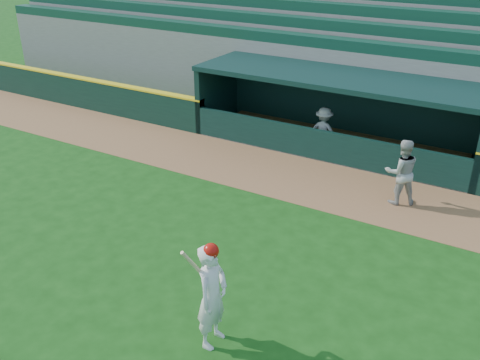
{
  "coord_description": "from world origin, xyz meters",
  "views": [
    {
      "loc": [
        5.85,
        -8.19,
        6.77
      ],
      "look_at": [
        0.0,
        1.6,
        1.3
      ],
      "focal_mm": 40.0,
      "sensor_mm": 36.0,
      "label": 1
    }
  ],
  "objects": [
    {
      "name": "ground",
      "position": [
        0.0,
        0.0,
        0.0
      ],
      "size": [
        120.0,
        120.0,
        0.0
      ],
      "primitive_type": "plane",
      "color": "#134210",
      "rests_on": "ground"
    },
    {
      "name": "warning_track",
      "position": [
        0.0,
        4.9,
        0.01
      ],
      "size": [
        40.0,
        3.0,
        0.01
      ],
      "primitive_type": "cube",
      "color": "brown",
      "rests_on": "ground"
    },
    {
      "name": "field_wall_left",
      "position": [
        -12.25,
        6.55,
        0.6
      ],
      "size": [
        15.5,
        0.3,
        1.2
      ],
      "primitive_type": "cube",
      "color": "black",
      "rests_on": "ground"
    },
    {
      "name": "wall_stripe_left",
      "position": [
        -12.25,
        6.55,
        1.23
      ],
      "size": [
        15.5,
        0.32,
        0.06
      ],
      "primitive_type": "cube",
      "color": "yellow",
      "rests_on": "field_wall_left"
    },
    {
      "name": "dugout_player_front",
      "position": [
        2.96,
        4.9,
        0.9
      ],
      "size": [
        1.11,
        1.04,
        1.81
      ],
      "primitive_type": "imported",
      "rotation": [
        0.0,
        0.0,
        3.7
      ],
      "color": "#A1A19C",
      "rests_on": "ground"
    },
    {
      "name": "dugout_player_inside",
      "position": [
        -0.12,
        7.02,
        0.78
      ],
      "size": [
        1.02,
        0.61,
        1.56
      ],
      "primitive_type": "imported",
      "rotation": [
        0.0,
        0.0,
        3.17
      ],
      "color": "#979792",
      "rests_on": "ground"
    },
    {
      "name": "dugout",
      "position": [
        0.0,
        8.0,
        1.36
      ],
      "size": [
        9.4,
        2.8,
        2.46
      ],
      "color": "slate",
      "rests_on": "ground"
    },
    {
      "name": "stands",
      "position": [
        -0.02,
        12.58,
        2.4
      ],
      "size": [
        34.5,
        6.25,
        7.45
      ],
      "color": "slate",
      "rests_on": "ground"
    },
    {
      "name": "batter_at_plate",
      "position": [
        1.64,
        -2.07,
        1.02
      ],
      "size": [
        0.56,
        0.84,
        2.07
      ],
      "color": "silver",
      "rests_on": "ground"
    }
  ]
}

